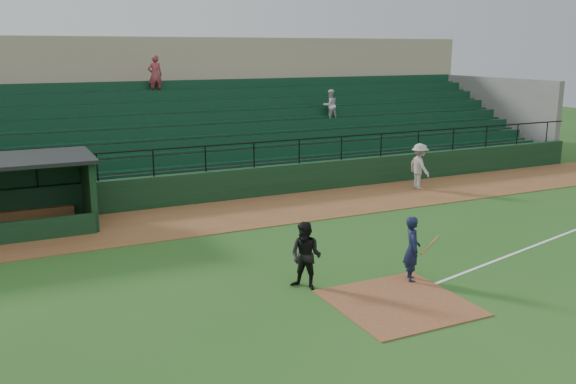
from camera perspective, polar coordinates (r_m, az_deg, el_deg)
name	(u,v)px	position (r m, az deg, el deg)	size (l,w,h in m)	color
ground	(375,288)	(15.48, 8.12, -8.89)	(90.00, 90.00, 0.00)	#23501A
warning_track	(252,212)	(22.21, -3.35, -1.89)	(40.00, 4.00, 0.03)	brown
home_plate_dirt	(399,303)	(14.72, 10.30, -10.10)	(3.00, 3.00, 0.03)	brown
foul_line	(564,234)	(21.51, 24.36, -3.60)	(18.00, 0.09, 0.01)	white
stadium_structure	(184,124)	(29.66, -9.66, 6.26)	(38.00, 13.08, 6.40)	black
batter_at_plate	(412,249)	(15.85, 11.51, -5.22)	(1.11, 0.74, 1.70)	black
umpire	(306,256)	(15.04, 1.68, -5.98)	(0.82, 0.64, 1.69)	black
runner	(420,166)	(26.22, 12.17, 2.36)	(1.24, 0.71, 1.92)	#A49F99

